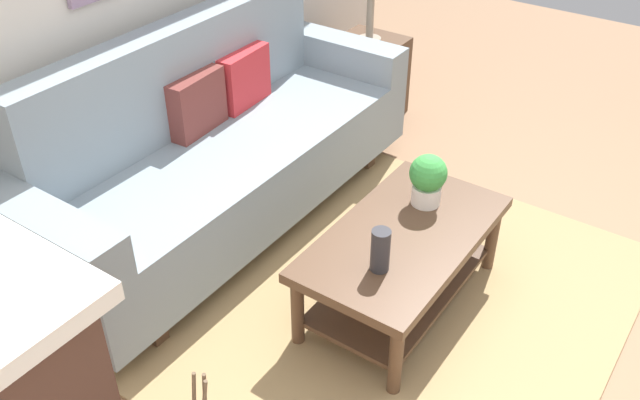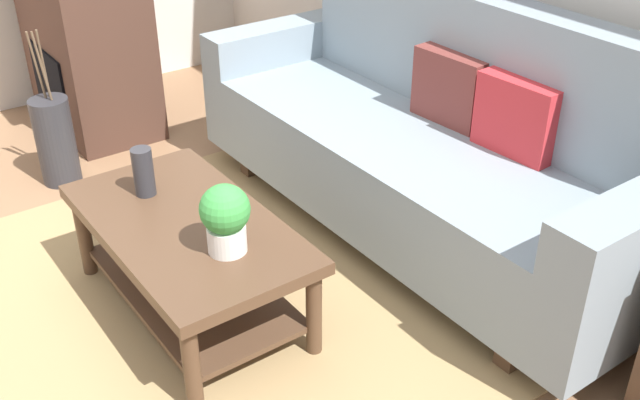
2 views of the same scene
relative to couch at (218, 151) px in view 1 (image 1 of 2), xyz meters
name	(u,v)px [view 1 (image 1 of 2)]	position (x,y,z in m)	size (l,w,h in m)	color
ground_plane	(472,337)	(-0.07, -1.58, -0.43)	(9.01, 9.01, 0.00)	#8C6647
area_rug	(379,294)	(-0.07, -1.08, -0.43)	(2.32, 2.19, 0.01)	#A38456
couch	(218,151)	(0.00, 0.00, 0.00)	(2.43, 0.84, 1.08)	gray
throw_pillow_maroon	(196,103)	(0.00, 0.12, 0.25)	(0.36, 0.12, 0.32)	brown
throw_pillow_crimson	(243,78)	(0.39, 0.12, 0.25)	(0.36, 0.12, 0.32)	red
coffee_table	(403,252)	(-0.06, -1.18, -0.12)	(1.10, 0.60, 0.43)	#513826
tabletop_vase	(380,250)	(-0.34, -1.21, 0.10)	(0.08, 0.08, 0.20)	#2D2D33
potted_plant_tabletop	(428,178)	(0.21, -1.15, 0.14)	(0.18, 0.18, 0.26)	white
side_table	(367,79)	(1.51, -0.02, -0.15)	(0.44, 0.44, 0.56)	#513826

